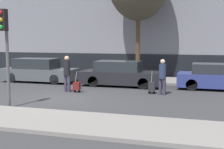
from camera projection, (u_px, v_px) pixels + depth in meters
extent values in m
plane|color=#38383A|center=(60.00, 99.00, 13.93)|extent=(80.00, 80.00, 0.00)
cube|color=gray|center=(10.00, 117.00, 10.36)|extent=(28.00, 2.50, 0.12)
cube|color=gray|center=(108.00, 78.00, 20.58)|extent=(28.00, 3.00, 0.12)
cube|color=slate|center=(122.00, 10.00, 23.31)|extent=(28.00, 2.48, 9.70)
cube|color=black|center=(117.00, 65.00, 22.56)|extent=(27.44, 0.06, 1.60)
cube|color=#4C5156|center=(39.00, 74.00, 19.31)|extent=(4.66, 1.70, 0.70)
cube|color=#23282D|center=(36.00, 63.00, 19.28)|extent=(2.56, 1.50, 0.62)
cylinder|color=black|center=(55.00, 79.00, 18.19)|extent=(0.60, 0.18, 0.60)
cylinder|color=black|center=(66.00, 77.00, 19.63)|extent=(0.60, 0.18, 0.60)
cylinder|color=black|center=(12.00, 78.00, 19.02)|extent=(0.60, 0.18, 0.60)
cylinder|color=black|center=(26.00, 75.00, 20.47)|extent=(0.60, 0.18, 0.60)
cube|color=black|center=(122.00, 77.00, 17.65)|extent=(4.57, 1.78, 0.70)
cube|color=#23282D|center=(118.00, 66.00, 17.63)|extent=(2.51, 1.57, 0.57)
cylinder|color=black|center=(143.00, 84.00, 16.50)|extent=(0.60, 0.18, 0.60)
cylinder|color=black|center=(149.00, 80.00, 18.02)|extent=(0.60, 0.18, 0.60)
cylinder|color=black|center=(93.00, 81.00, 17.32)|extent=(0.60, 0.18, 0.60)
cylinder|color=black|center=(102.00, 78.00, 18.84)|extent=(0.60, 0.18, 0.60)
cube|color=navy|center=(217.00, 80.00, 16.39)|extent=(4.02, 1.72, 0.70)
cube|color=#23282D|center=(214.00, 69.00, 16.37)|extent=(2.21, 1.52, 0.52)
cylinder|color=black|center=(192.00, 85.00, 16.04)|extent=(0.60, 0.18, 0.60)
cylinder|color=black|center=(193.00, 81.00, 17.51)|extent=(0.60, 0.18, 0.60)
cylinder|color=#383347|center=(69.00, 84.00, 15.67)|extent=(0.15, 0.15, 0.84)
cylinder|color=#383347|center=(65.00, 83.00, 15.75)|extent=(0.15, 0.15, 0.84)
cylinder|color=black|center=(67.00, 68.00, 15.62)|extent=(0.34, 0.34, 0.73)
sphere|color=tan|center=(67.00, 58.00, 15.57)|extent=(0.24, 0.24, 0.24)
cube|color=maroon|center=(77.00, 86.00, 15.51)|extent=(0.32, 0.24, 0.40)
cylinder|color=black|center=(75.00, 91.00, 15.57)|extent=(0.12, 0.03, 0.12)
cylinder|color=black|center=(79.00, 91.00, 15.51)|extent=(0.12, 0.03, 0.12)
cylinder|color=gray|center=(76.00, 77.00, 15.39)|extent=(0.02, 0.19, 0.53)
cylinder|color=#383347|center=(160.00, 86.00, 14.88)|extent=(0.15, 0.15, 0.79)
cylinder|color=#383347|center=(164.00, 87.00, 14.77)|extent=(0.15, 0.15, 0.79)
cylinder|color=#283351|center=(163.00, 71.00, 14.74)|extent=(0.34, 0.34, 0.69)
sphere|color=beige|center=(163.00, 62.00, 14.69)|extent=(0.22, 0.22, 0.22)
cube|color=#262628|center=(152.00, 87.00, 15.13)|extent=(0.32, 0.24, 0.45)
cylinder|color=black|center=(149.00, 92.00, 15.19)|extent=(0.12, 0.03, 0.12)
cylinder|color=black|center=(154.00, 93.00, 15.13)|extent=(0.12, 0.03, 0.12)
cylinder|color=gray|center=(152.00, 77.00, 15.00)|extent=(0.02, 0.19, 0.53)
cylinder|color=#515154|center=(8.00, 59.00, 11.88)|extent=(0.12, 0.12, 3.75)
cube|color=black|center=(3.00, 20.00, 11.55)|extent=(0.28, 0.24, 0.80)
sphere|color=red|center=(0.00, 12.00, 11.37)|extent=(0.15, 0.15, 0.15)
sphere|color=gold|center=(1.00, 20.00, 11.40)|extent=(0.15, 0.15, 0.15)
sphere|color=green|center=(1.00, 27.00, 11.43)|extent=(0.15, 0.15, 0.15)
torus|color=black|center=(143.00, 73.00, 19.72)|extent=(0.72, 0.06, 0.72)
torus|color=black|center=(127.00, 73.00, 20.02)|extent=(0.72, 0.06, 0.72)
cylinder|color=maroon|center=(135.00, 70.00, 19.85)|extent=(1.00, 0.05, 0.05)
cylinder|color=maroon|center=(132.00, 67.00, 19.88)|extent=(0.04, 0.04, 0.40)
cylinder|color=#4C3826|center=(138.00, 45.00, 20.01)|extent=(0.28, 0.28, 4.28)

